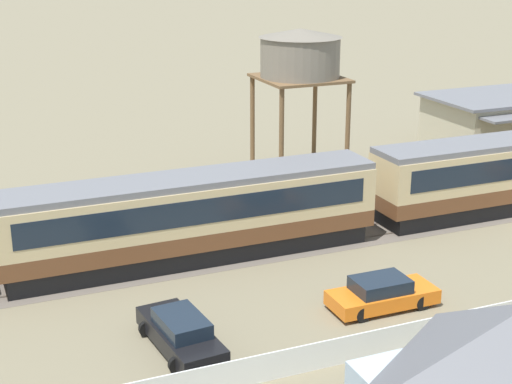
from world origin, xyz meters
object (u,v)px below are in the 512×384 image
object	(u,v)px
passenger_train	(376,189)
parked_car_orange	(382,294)
water_tower	(300,56)
parked_car_black	(181,333)
station_building	(508,120)

from	to	relation	value
passenger_train	parked_car_orange	distance (m)	8.86
passenger_train	parked_car_orange	world-z (taller)	passenger_train
water_tower	parked_car_black	distance (m)	22.54
parked_car_orange	passenger_train	bearing A→B (deg)	61.52
water_tower	parked_car_orange	size ratio (longest dim) A/B	2.08
water_tower	parked_car_orange	bearing A→B (deg)	-104.82
station_building	passenger_train	bearing A→B (deg)	-147.96
parked_car_orange	parked_car_black	world-z (taller)	parked_car_black
water_tower	parked_car_orange	xyz separation A→B (m)	(-4.51, -17.03, -6.94)
water_tower	passenger_train	bearing A→B (deg)	-91.72
passenger_train	parked_car_black	bearing A→B (deg)	-148.81
parked_car_black	water_tower	bearing A→B (deg)	-42.36
passenger_train	water_tower	distance (m)	10.82
water_tower	parked_car_orange	world-z (taller)	water_tower
passenger_train	parked_car_black	size ratio (longest dim) A/B	15.28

